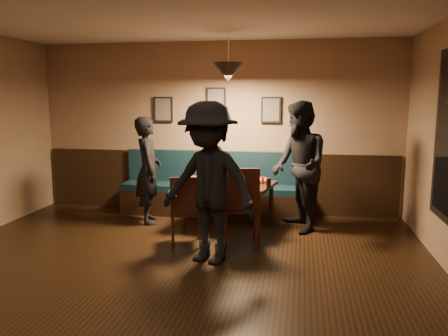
{
  "coord_description": "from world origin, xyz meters",
  "views": [
    {
      "loc": [
        1.39,
        -3.77,
        1.9
      ],
      "look_at": [
        0.37,
        2.13,
        0.95
      ],
      "focal_mm": 35.84,
      "sensor_mm": 36.0,
      "label": 1
    }
  ],
  "objects_px": {
    "dining_table": "(228,205)",
    "chair_near_left": "(186,210)",
    "diner_right": "(299,166)",
    "tabasco_bottle": "(263,180)",
    "diner_left": "(148,170)",
    "diner_front": "(209,183)",
    "booth_bench": "(213,185)",
    "soda_glass": "(269,183)",
    "chair_near_right": "(241,205)"
  },
  "relations": [
    {
      "from": "diner_left",
      "to": "diner_front",
      "type": "xyz_separation_m",
      "value": [
        1.24,
        -1.46,
        0.12
      ]
    },
    {
      "from": "chair_near_left",
      "to": "diner_right",
      "type": "distance_m",
      "value": 1.74
    },
    {
      "from": "booth_bench",
      "to": "chair_near_right",
      "type": "bearing_deg",
      "value": -65.38
    },
    {
      "from": "chair_near_left",
      "to": "diner_front",
      "type": "distance_m",
      "value": 0.84
    },
    {
      "from": "diner_left",
      "to": "dining_table",
      "type": "bearing_deg",
      "value": -116.45
    },
    {
      "from": "booth_bench",
      "to": "soda_glass",
      "type": "height_order",
      "value": "booth_bench"
    },
    {
      "from": "diner_left",
      "to": "diner_front",
      "type": "bearing_deg",
      "value": -160.91
    },
    {
      "from": "soda_glass",
      "to": "diner_left",
      "type": "bearing_deg",
      "value": 167.73
    },
    {
      "from": "booth_bench",
      "to": "diner_left",
      "type": "bearing_deg",
      "value": -145.74
    },
    {
      "from": "chair_near_right",
      "to": "diner_front",
      "type": "distance_m",
      "value": 0.84
    },
    {
      "from": "diner_left",
      "to": "chair_near_left",
      "type": "bearing_deg",
      "value": -158.92
    },
    {
      "from": "dining_table",
      "to": "diner_front",
      "type": "xyz_separation_m",
      "value": [
        -0.01,
        -1.35,
        0.59
      ]
    },
    {
      "from": "diner_front",
      "to": "soda_glass",
      "type": "distance_m",
      "value": 1.24
    },
    {
      "from": "dining_table",
      "to": "chair_near_right",
      "type": "relative_size",
      "value": 1.23
    },
    {
      "from": "tabasco_bottle",
      "to": "diner_right",
      "type": "bearing_deg",
      "value": 14.43
    },
    {
      "from": "booth_bench",
      "to": "soda_glass",
      "type": "relative_size",
      "value": 21.81
    },
    {
      "from": "tabasco_bottle",
      "to": "diner_front",
      "type": "bearing_deg",
      "value": -111.31
    },
    {
      "from": "soda_glass",
      "to": "chair_near_right",
      "type": "bearing_deg",
      "value": -130.3
    },
    {
      "from": "chair_near_left",
      "to": "diner_left",
      "type": "relative_size",
      "value": 0.57
    },
    {
      "from": "diner_left",
      "to": "tabasco_bottle",
      "type": "distance_m",
      "value": 1.76
    },
    {
      "from": "dining_table",
      "to": "diner_front",
      "type": "bearing_deg",
      "value": -78.99
    },
    {
      "from": "dining_table",
      "to": "chair_near_left",
      "type": "distance_m",
      "value": 0.91
    },
    {
      "from": "chair_near_right",
      "to": "diner_left",
      "type": "distance_m",
      "value": 1.74
    },
    {
      "from": "chair_near_left",
      "to": "diner_front",
      "type": "height_order",
      "value": "diner_front"
    },
    {
      "from": "chair_near_right",
      "to": "chair_near_left",
      "type": "bearing_deg",
      "value": 179.02
    },
    {
      "from": "diner_left",
      "to": "chair_near_right",
      "type": "bearing_deg",
      "value": -138.74
    },
    {
      "from": "chair_near_right",
      "to": "diner_right",
      "type": "bearing_deg",
      "value": 36.28
    },
    {
      "from": "diner_right",
      "to": "chair_near_right",
      "type": "bearing_deg",
      "value": -63.8
    },
    {
      "from": "booth_bench",
      "to": "chair_near_right",
      "type": "distance_m",
      "value": 1.53
    },
    {
      "from": "chair_near_left",
      "to": "chair_near_right",
      "type": "height_order",
      "value": "chair_near_right"
    },
    {
      "from": "diner_left",
      "to": "diner_right",
      "type": "height_order",
      "value": "diner_right"
    },
    {
      "from": "chair_near_right",
      "to": "soda_glass",
      "type": "relative_size",
      "value": 7.55
    },
    {
      "from": "booth_bench",
      "to": "diner_front",
      "type": "distance_m",
      "value": 2.14
    },
    {
      "from": "booth_bench",
      "to": "dining_table",
      "type": "xyz_separation_m",
      "value": [
        0.37,
        -0.72,
        -0.16
      ]
    },
    {
      "from": "diner_left",
      "to": "soda_glass",
      "type": "relative_size",
      "value": 11.77
    },
    {
      "from": "diner_left",
      "to": "soda_glass",
      "type": "bearing_deg",
      "value": -123.49
    },
    {
      "from": "diner_right",
      "to": "soda_glass",
      "type": "xyz_separation_m",
      "value": [
        -0.4,
        -0.38,
        -0.18
      ]
    },
    {
      "from": "dining_table",
      "to": "diner_right",
      "type": "distance_m",
      "value": 1.17
    },
    {
      "from": "booth_bench",
      "to": "tabasco_bottle",
      "type": "bearing_deg",
      "value": -41.08
    },
    {
      "from": "diner_right",
      "to": "tabasco_bottle",
      "type": "bearing_deg",
      "value": -95.65
    },
    {
      "from": "chair_near_right",
      "to": "diner_left",
      "type": "xyz_separation_m",
      "value": [
        -1.52,
        0.79,
        0.29
      ]
    },
    {
      "from": "dining_table",
      "to": "chair_near_left",
      "type": "bearing_deg",
      "value": -107.09
    },
    {
      "from": "soda_glass",
      "to": "tabasco_bottle",
      "type": "xyz_separation_m",
      "value": [
        -0.1,
        0.25,
        -0.0
      ]
    },
    {
      "from": "booth_bench",
      "to": "chair_near_left",
      "type": "distance_m",
      "value": 1.51
    },
    {
      "from": "chair_near_right",
      "to": "diner_left",
      "type": "bearing_deg",
      "value": 142.49
    },
    {
      "from": "chair_near_right",
      "to": "tabasco_bottle",
      "type": "distance_m",
      "value": 0.71
    },
    {
      "from": "booth_bench",
      "to": "diner_left",
      "type": "relative_size",
      "value": 1.85
    },
    {
      "from": "chair_near_left",
      "to": "chair_near_right",
      "type": "relative_size",
      "value": 0.89
    },
    {
      "from": "chair_near_left",
      "to": "diner_front",
      "type": "bearing_deg",
      "value": -70.47
    },
    {
      "from": "chair_near_left",
      "to": "diner_left",
      "type": "distance_m",
      "value": 1.27
    }
  ]
}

